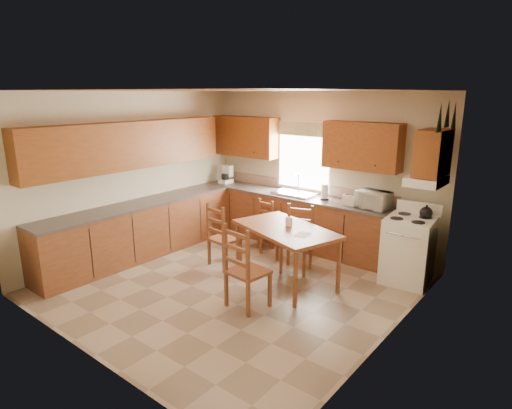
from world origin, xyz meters
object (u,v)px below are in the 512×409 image
Objects in this scene: chair_near_right at (248,266)px; chair_far_left at (260,226)px; chair_near_left at (224,235)px; stove at (408,251)px; microwave at (373,200)px; dining_table at (285,255)px; chair_far_right at (296,240)px.

chair_near_right is 1.29× the size of chair_far_left.
chair_far_left is (0.01, 0.90, -0.07)m from chair_near_left.
chair_far_left is at bearing -178.44° from stove.
chair_near_left is 0.90m from chair_far_left.
chair_near_left is at bearing -159.50° from stove.
dining_table is at bearing -110.65° from microwave.
dining_table is 0.42m from chair_far_right.
microwave is 1.97m from chair_far_left.
chair_near_left is at bearing -134.72° from microwave.
chair_far_right is at bearing -77.37° from chair_near_right.
microwave is 2.45m from chair_near_right.
chair_near_left is 1.17× the size of chair_far_left.
stove is 2.41m from chair_near_right.
stove is at bearing -17.80° from microwave.
stove is 1.62m from chair_far_right.
microwave is at bearing 151.75° from stove.
chair_far_right is (1.03, 0.50, 0.00)m from chair_near_left.
stove is 0.94× the size of chair_near_left.
microwave is 2.39m from chair_near_left.
dining_table is 1.38× the size of chair_near_right.
chair_far_right is (1.02, -0.40, 0.07)m from chair_far_left.
dining_table is at bearing -32.20° from chair_far_left.
stove is 0.96m from microwave.
chair_near_right is (-1.31, -2.02, 0.08)m from stove.
chair_near_left reaches higher than chair_far_left.
dining_table is 1.36m from chair_far_left.
stove is 2.04× the size of microwave.
microwave is at bearing -133.31° from chair_near_left.
chair_near_right is (1.17, -0.82, 0.05)m from chair_near_left.
chair_near_right is (-0.61, -2.32, -0.50)m from microwave.
chair_near_left is at bearing -170.18° from chair_far_right.
chair_near_right reaches higher than chair_far_right.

